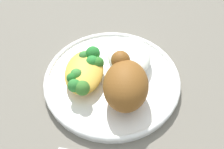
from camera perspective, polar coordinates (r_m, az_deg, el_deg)
ground_plane at (r=0.63m, az=0.00°, el=-1.80°), size 2.00×2.00×0.00m
plate at (r=0.62m, az=0.00°, el=-1.18°), size 0.28×0.28×0.02m
roasted_chicken at (r=0.55m, az=2.54°, el=-1.78°), size 0.12×0.08×0.08m
rice_pile at (r=0.62m, az=3.29°, el=3.47°), size 0.11×0.09×0.04m
mac_cheese_with_broccoli at (r=0.60m, az=-5.17°, el=0.52°), size 0.12×0.08×0.04m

